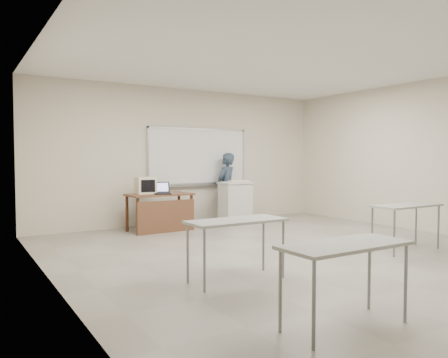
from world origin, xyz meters
TOP-DOWN VIEW (x-y plane):
  - floor at (0.00, 0.00)m, footprint 7.00×8.00m
  - whiteboard at (0.30, 3.97)m, footprint 2.48×0.10m
  - student_desks at (-0.00, -1.35)m, footprint 4.40×2.20m
  - instructor_desk at (-0.95, 3.19)m, footprint 1.29×0.65m
  - podium at (0.80, 3.20)m, footprint 0.67×0.49m
  - crt_monitor at (-1.20, 3.43)m, footprint 0.37×0.42m
  - laptop at (-0.97, 3.17)m, footprint 0.32×0.30m
  - mouse at (-0.40, 3.35)m, footprint 0.10×0.08m
  - keyboard at (0.95, 3.28)m, footprint 0.49×0.17m
  - presenter at (0.91, 3.74)m, footprint 0.69×0.61m

SIDE VIEW (x-z plane):
  - floor at x=0.00m, z-range -0.01..0.00m
  - podium at x=0.80m, z-range 0.00..0.94m
  - instructor_desk at x=-0.95m, z-range 0.15..0.90m
  - student_desks at x=0.00m, z-range 0.31..1.04m
  - mouse at x=-0.40m, z-range 0.75..0.79m
  - presenter at x=0.91m, z-range 0.00..1.58m
  - laptop at x=-0.97m, z-range 0.69..0.92m
  - crt_monitor at x=-1.20m, z-range 0.74..1.09m
  - keyboard at x=0.95m, z-range 0.94..0.96m
  - whiteboard at x=0.30m, z-range 0.83..2.14m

